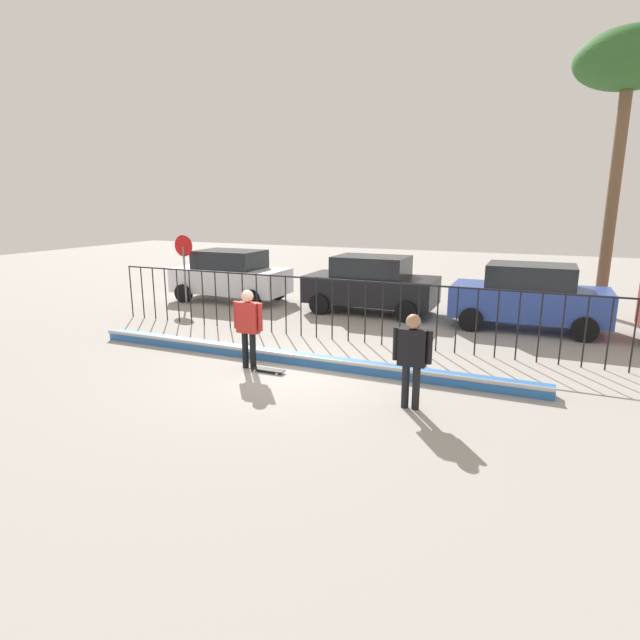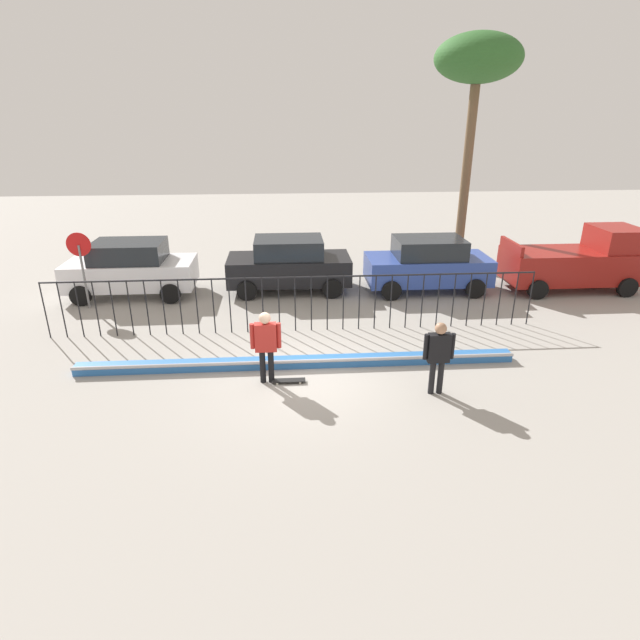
% 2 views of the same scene
% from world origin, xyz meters
% --- Properties ---
extents(ground_plane, '(60.00, 60.00, 0.00)m').
position_xyz_m(ground_plane, '(0.00, 0.00, 0.00)').
color(ground_plane, '#9E9991').
extents(bowl_coping_ledge, '(11.00, 0.40, 0.27)m').
position_xyz_m(bowl_coping_ledge, '(0.00, 0.56, 0.12)').
color(bowl_coping_ledge, '#2D6BB7').
rests_on(bowl_coping_ledge, ground).
extents(perimeter_fence, '(14.04, 0.04, 1.66)m').
position_xyz_m(perimeter_fence, '(-0.00, 2.85, 1.03)').
color(perimeter_fence, black).
rests_on(perimeter_fence, ground).
extents(skateboarder, '(0.72, 0.27, 1.78)m').
position_xyz_m(skateboarder, '(-0.76, -0.19, 1.07)').
color(skateboarder, black).
rests_on(skateboarder, ground).
extents(skateboard, '(0.80, 0.20, 0.07)m').
position_xyz_m(skateboard, '(-0.26, -0.27, 0.06)').
color(skateboard, black).
rests_on(skateboard, ground).
extents(camera_operator, '(0.70, 0.26, 1.74)m').
position_xyz_m(camera_operator, '(3.09, -0.98, 1.04)').
color(camera_operator, black).
rests_on(camera_operator, ground).
extents(parked_car_white, '(4.30, 2.12, 1.90)m').
position_xyz_m(parked_car_white, '(-5.57, 6.43, 0.97)').
color(parked_car_white, silver).
rests_on(parked_car_white, ground).
extents(parked_car_black, '(4.30, 2.12, 1.90)m').
position_xyz_m(parked_car_black, '(-0.12, 6.56, 0.97)').
color(parked_car_black, black).
rests_on(parked_car_black, ground).
extents(parked_car_blue, '(4.30, 2.12, 1.90)m').
position_xyz_m(parked_car_blue, '(4.79, 6.21, 0.97)').
color(parked_car_blue, '#2D479E').
rests_on(parked_car_blue, ground).
extents(stop_sign, '(0.76, 0.07, 2.50)m').
position_xyz_m(stop_sign, '(-6.70, 5.22, 1.62)').
color(stop_sign, slate).
rests_on(stop_sign, ground).
extents(palm_tree_tall, '(3.17, 3.17, 8.65)m').
position_xyz_m(palm_tree_tall, '(6.91, 9.22, 7.57)').
color(palm_tree_tall, brown).
rests_on(palm_tree_tall, ground).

